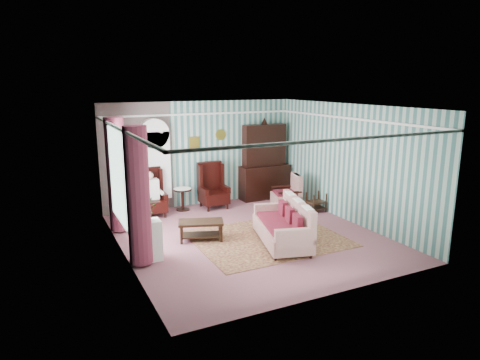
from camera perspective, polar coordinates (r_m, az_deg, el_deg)
name	(u,v)px	position (r m, az deg, el deg)	size (l,w,h in m)	color
floor	(249,236)	(9.74, 1.27, -7.52)	(6.00, 6.00, 0.00)	#92555B
room_shell	(220,149)	(9.13, -2.63, 4.12)	(5.53, 6.02, 2.91)	#3D7069
bookcase	(155,170)	(11.54, -11.22, 1.27)	(0.80, 0.28, 2.24)	white
dresser_hutch	(265,159)	(12.62, 3.32, 2.77)	(1.50, 0.56, 2.36)	black
wingback_left	(151,193)	(11.22, -11.82, -1.68)	(0.76, 0.80, 1.25)	black
wingback_right	(214,186)	(11.75, -3.54, -0.77)	(0.76, 0.80, 1.25)	black
seated_woman	(151,194)	(11.23, -11.81, -1.85)	(0.44, 0.40, 1.18)	white
round_side_table	(183,199)	(11.68, -7.65, -2.59)	(0.50, 0.50, 0.60)	black
nest_table	(316,202)	(11.63, 10.11, -2.90)	(0.45, 0.38, 0.54)	black
plant_stand	(147,241)	(8.55, -12.34, -7.93)	(0.55, 0.35, 0.80)	white
rug	(268,238)	(9.63, 3.70, -7.76)	(3.20, 2.60, 0.01)	#44161C
sofa	(282,223)	(9.21, 5.59, -5.78)	(1.94, 1.03, 0.92)	#B6AB8D
floral_armchair	(286,191)	(11.74, 6.19, -1.44)	(0.79, 0.85, 1.01)	beige
coffee_table	(201,231)	(9.49, -5.22, -6.74)	(0.97, 0.50, 0.44)	black
potted_plant_a	(146,211)	(8.30, -12.43, -4.02)	(0.41, 0.35, 0.45)	#204916
potted_plant_b	(147,208)	(8.47, -12.24, -3.73)	(0.24, 0.19, 0.44)	#214A17
potted_plant_c	(142,211)	(8.39, -12.88, -3.99)	(0.23, 0.23, 0.41)	#1C5A1F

